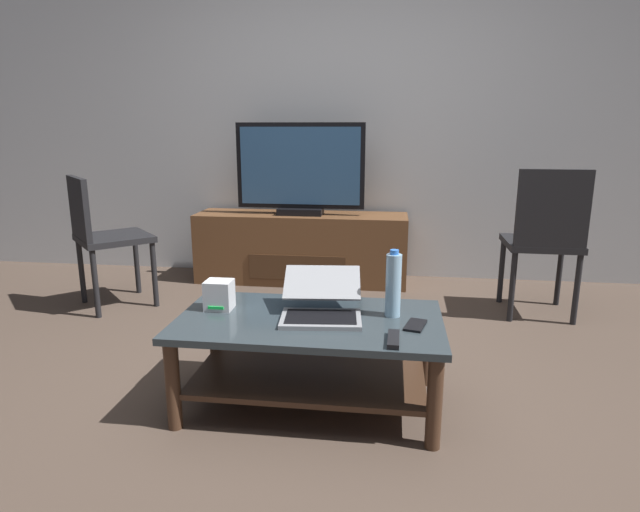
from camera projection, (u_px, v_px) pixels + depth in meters
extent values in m
plane|color=#4C3D33|center=(304.00, 397.00, 2.40)|extent=(7.68, 7.68, 0.00)
cube|color=silver|center=(347.00, 101.00, 4.17)|extent=(6.40, 0.12, 2.80)
cube|color=#2D383D|center=(309.00, 321.00, 2.25)|extent=(1.12, 0.62, 0.03)
cube|color=#472D1E|center=(310.00, 374.00, 2.31)|extent=(0.99, 0.55, 0.02)
cylinder|color=#472D1E|center=(173.00, 386.00, 2.12)|extent=(0.06, 0.06, 0.37)
cylinder|color=#472D1E|center=(434.00, 403.00, 1.98)|extent=(0.06, 0.06, 0.37)
cylinder|color=#472D1E|center=(215.00, 336.00, 2.62)|extent=(0.06, 0.06, 0.37)
cylinder|color=#472D1E|center=(426.00, 347.00, 2.49)|extent=(0.06, 0.06, 0.37)
cube|color=brown|center=(301.00, 248.00, 4.17)|extent=(1.64, 0.42, 0.54)
cube|color=#432A18|center=(297.00, 268.00, 3.99)|extent=(0.74, 0.01, 0.19)
cube|color=black|center=(301.00, 211.00, 4.08)|extent=(0.34, 0.20, 0.05)
cube|color=black|center=(300.00, 166.00, 4.00)|extent=(0.98, 0.04, 0.64)
cube|color=#2D517A|center=(300.00, 166.00, 3.98)|extent=(0.91, 0.01, 0.58)
cube|color=black|center=(540.00, 243.00, 3.40)|extent=(0.45, 0.45, 0.04)
cube|color=black|center=(553.00, 211.00, 3.15)|extent=(0.42, 0.04, 0.49)
cylinder|color=black|center=(559.00, 273.00, 3.61)|extent=(0.04, 0.04, 0.45)
cylinder|color=black|center=(501.00, 271.00, 3.67)|extent=(0.04, 0.04, 0.45)
cylinder|color=black|center=(577.00, 290.00, 3.24)|extent=(0.04, 0.04, 0.45)
cylinder|color=black|center=(512.00, 287.00, 3.30)|extent=(0.04, 0.04, 0.45)
cube|color=black|center=(114.00, 238.00, 3.56)|extent=(0.62, 0.62, 0.04)
cube|color=black|center=(79.00, 210.00, 3.40)|extent=(0.32, 0.33, 0.42)
cylinder|color=black|center=(154.00, 275.00, 3.58)|extent=(0.04, 0.04, 0.45)
cylinder|color=black|center=(137.00, 263.00, 3.88)|extent=(0.04, 0.04, 0.45)
cylinder|color=black|center=(95.00, 284.00, 3.36)|extent=(0.04, 0.04, 0.45)
cylinder|color=black|center=(82.00, 271.00, 3.66)|extent=(0.04, 0.04, 0.45)
cube|color=gray|center=(321.00, 319.00, 2.21)|extent=(0.36, 0.26, 0.02)
cube|color=black|center=(321.00, 317.00, 2.21)|extent=(0.31, 0.20, 0.00)
cube|color=gray|center=(322.00, 282.00, 2.34)|extent=(0.35, 0.24, 0.10)
cube|color=#3F8CD8|center=(322.00, 283.00, 2.34)|extent=(0.32, 0.21, 0.09)
cube|color=silver|center=(219.00, 295.00, 2.35)|extent=(0.12, 0.10, 0.13)
cube|color=#19D84C|center=(216.00, 308.00, 2.30)|extent=(0.07, 0.00, 0.01)
cylinder|color=#99C6E5|center=(393.00, 286.00, 2.24)|extent=(0.07, 0.07, 0.27)
cylinder|color=blue|center=(394.00, 252.00, 2.21)|extent=(0.04, 0.04, 0.02)
cube|color=black|center=(415.00, 325.00, 2.15)|extent=(0.10, 0.15, 0.01)
cube|color=black|center=(393.00, 339.00, 2.00)|extent=(0.05, 0.16, 0.02)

